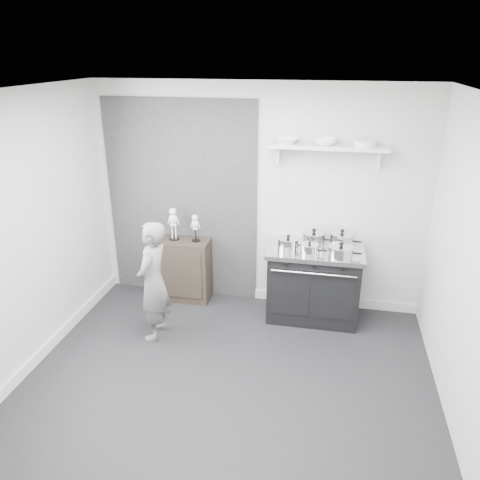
# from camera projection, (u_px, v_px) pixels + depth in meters

# --- Properties ---
(ground) EXTENTS (4.00, 4.00, 0.00)m
(ground) POSITION_uv_depth(u_px,v_px,m) (225.00, 386.00, 4.50)
(ground) COLOR black
(ground) RESTS_ON ground
(room_shell) EXTENTS (4.02, 3.62, 2.71)m
(room_shell) POSITION_uv_depth(u_px,v_px,m) (216.00, 220.00, 4.03)
(room_shell) COLOR #B6B6B3
(room_shell) RESTS_ON ground
(wall_shelf) EXTENTS (1.30, 0.26, 0.24)m
(wall_shelf) POSITION_uv_depth(u_px,v_px,m) (328.00, 148.00, 5.12)
(wall_shelf) COLOR silver
(wall_shelf) RESTS_ON room_shell
(stove) EXTENTS (1.10, 0.69, 0.89)m
(stove) POSITION_uv_depth(u_px,v_px,m) (314.00, 283.00, 5.53)
(stove) COLOR black
(stove) RESTS_ON ground
(side_cabinet) EXTENTS (0.62, 0.36, 0.81)m
(side_cabinet) POSITION_uv_depth(u_px,v_px,m) (186.00, 269.00, 5.97)
(side_cabinet) COLOR black
(side_cabinet) RESTS_ON ground
(child) EXTENTS (0.37, 0.52, 1.36)m
(child) POSITION_uv_depth(u_px,v_px,m) (153.00, 281.00, 5.06)
(child) COLOR slate
(child) RESTS_ON ground
(pot_front_left) EXTENTS (0.33, 0.24, 0.18)m
(pot_front_left) POSITION_uv_depth(u_px,v_px,m) (288.00, 243.00, 5.33)
(pot_front_left) COLOR silver
(pot_front_left) RESTS_ON stove
(pot_back_left) EXTENTS (0.36, 0.28, 0.20)m
(pot_back_left) POSITION_uv_depth(u_px,v_px,m) (314.00, 238.00, 5.47)
(pot_back_left) COLOR silver
(pot_back_left) RESTS_ON stove
(pot_back_right) EXTENTS (0.36, 0.28, 0.22)m
(pot_back_right) POSITION_uv_depth(u_px,v_px,m) (342.00, 240.00, 5.39)
(pot_back_right) COLOR silver
(pot_back_right) RESTS_ON stove
(pot_front_right) EXTENTS (0.36, 0.28, 0.18)m
(pot_front_right) POSITION_uv_depth(u_px,v_px,m) (341.00, 251.00, 5.13)
(pot_front_right) COLOR silver
(pot_front_right) RESTS_ON stove
(pot_front_center) EXTENTS (0.29, 0.20, 0.16)m
(pot_front_center) POSITION_uv_depth(u_px,v_px,m) (309.00, 249.00, 5.20)
(pot_front_center) COLOR silver
(pot_front_center) RESTS_ON stove
(skeleton_full) EXTENTS (0.13, 0.09, 0.47)m
(skeleton_full) POSITION_uv_depth(u_px,v_px,m) (173.00, 222.00, 5.75)
(skeleton_full) COLOR beige
(skeleton_full) RESTS_ON side_cabinet
(skeleton_torso) EXTENTS (0.11, 0.07, 0.40)m
(skeleton_torso) POSITION_uv_depth(u_px,v_px,m) (195.00, 226.00, 5.71)
(skeleton_torso) COLOR beige
(skeleton_torso) RESTS_ON side_cabinet
(bowl_large) EXTENTS (0.27, 0.27, 0.07)m
(bowl_large) POSITION_uv_depth(u_px,v_px,m) (286.00, 140.00, 5.17)
(bowl_large) COLOR white
(bowl_large) RESTS_ON wall_shelf
(bowl_small) EXTENTS (0.25, 0.25, 0.08)m
(bowl_small) POSITION_uv_depth(u_px,v_px,m) (325.00, 141.00, 5.09)
(bowl_small) COLOR white
(bowl_small) RESTS_ON wall_shelf
(plate_stack) EXTENTS (0.24, 0.24, 0.06)m
(plate_stack) POSITION_uv_depth(u_px,v_px,m) (365.00, 144.00, 5.02)
(plate_stack) COLOR silver
(plate_stack) RESTS_ON wall_shelf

